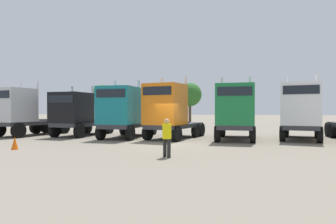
# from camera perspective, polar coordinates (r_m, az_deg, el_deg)

# --- Properties ---
(ground) EXTENTS (200.00, 200.00, 0.00)m
(ground) POSITION_cam_1_polar(r_m,az_deg,el_deg) (18.51, 0.43, -6.08)
(ground) COLOR gray
(semi_truck_silver) EXTENTS (3.82, 6.29, 4.34)m
(semi_truck_silver) POSITION_cam_1_polar(r_m,az_deg,el_deg) (26.32, -26.10, 0.11)
(semi_truck_silver) COLOR #333338
(semi_truck_silver) RESTS_ON ground
(semi_truck_black) EXTENTS (3.20, 5.94, 4.00)m
(semi_truck_black) POSITION_cam_1_polar(r_m,az_deg,el_deg) (24.59, -17.08, -0.23)
(semi_truck_black) COLOR #333338
(semi_truck_black) RESTS_ON ground
(semi_truck_teal) EXTENTS (3.00, 6.47, 4.32)m
(semi_truck_teal) POSITION_cam_1_polar(r_m,az_deg,el_deg) (22.09, -8.66, 0.06)
(semi_truck_teal) COLOR #333338
(semi_truck_teal) RESTS_ON ground
(semi_truck_orange) EXTENTS (3.94, 6.20, 4.46)m
(semi_truck_orange) POSITION_cam_1_polar(r_m,az_deg,el_deg) (21.09, 0.11, 0.19)
(semi_truck_orange) COLOR #333338
(semi_truck_orange) RESTS_ON ground
(semi_truck_green) EXTENTS (2.90, 6.29, 4.37)m
(semi_truck_green) POSITION_cam_1_polar(r_m,az_deg,el_deg) (20.71, 12.66, -0.00)
(semi_truck_green) COLOR #333338
(semi_truck_green) RESTS_ON ground
(semi_truck_white) EXTENTS (3.80, 6.29, 4.47)m
(semi_truck_white) POSITION_cam_1_polar(r_m,az_deg,el_deg) (22.21, 23.90, 0.14)
(semi_truck_white) COLOR #333338
(semi_truck_white) RESTS_ON ground
(visitor_in_hivis) EXTENTS (0.56, 0.56, 1.71)m
(visitor_in_hivis) POSITION_cam_1_polar(r_m,az_deg,el_deg) (13.26, -0.22, -4.40)
(visitor_in_hivis) COLOR black
(visitor_in_hivis) RESTS_ON ground
(traffic_cone_near) EXTENTS (0.36, 0.36, 0.68)m
(traffic_cone_near) POSITION_cam_1_polar(r_m,az_deg,el_deg) (17.88, -27.03, -5.27)
(traffic_cone_near) COLOR #F2590C
(traffic_cone_near) RESTS_ON ground
(oak_far_left) EXTENTS (3.23, 3.23, 5.52)m
(oak_far_left) POSITION_cam_1_polar(r_m,az_deg,el_deg) (42.73, -12.27, 2.84)
(oak_far_left) COLOR #4C3823
(oak_far_left) RESTS_ON ground
(oak_far_centre) EXTENTS (3.22, 3.22, 5.77)m
(oak_far_centre) POSITION_cam_1_polar(r_m,az_deg,el_deg) (41.37, 4.18, 3.28)
(oak_far_centre) COLOR #4C3823
(oak_far_centre) RESTS_ON ground
(oak_far_right) EXTENTS (3.76, 3.76, 5.51)m
(oak_far_right) POSITION_cam_1_polar(r_m,az_deg,el_deg) (43.04, 24.38, 2.45)
(oak_far_right) COLOR #4C3823
(oak_far_right) RESTS_ON ground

